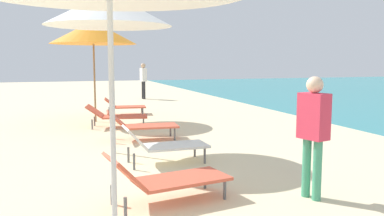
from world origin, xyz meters
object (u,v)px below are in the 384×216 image
at_px(umbrella_farthest, 93,33).
at_px(lounger_farthest_shoreside, 124,106).
at_px(person_walking_near, 143,77).
at_px(person_walking_mid, 313,126).
at_px(lounger_fourth_shoreside, 141,124).
at_px(lounger_third_shoreside, 166,177).
at_px(lounger_farthest_inland, 116,115).
at_px(lounger_fourth_inland, 164,144).
at_px(umbrella_fourth, 109,9).

relative_size(umbrella_farthest, lounger_farthest_shoreside, 2.12).
bearing_deg(umbrella_farthest, person_walking_near, 67.27).
xyz_separation_m(person_walking_near, person_walking_mid, (-0.51, -13.64, -0.05)).
bearing_deg(lounger_fourth_shoreside, person_walking_mid, -68.37).
relative_size(lounger_third_shoreside, lounger_farthest_inland, 0.96).
xyz_separation_m(lounger_farthest_shoreside, lounger_farthest_inland, (-0.57, -2.43, 0.03)).
distance_m(lounger_fourth_inland, person_walking_near, 11.54).
bearing_deg(lounger_farthest_inland, umbrella_farthest, 122.00).
bearing_deg(lounger_fourth_inland, person_walking_near, 79.26).
height_order(lounger_fourth_shoreside, lounger_farthest_shoreside, lounger_fourth_shoreside).
bearing_deg(lounger_farthest_inland, umbrella_fourth, -87.98).
xyz_separation_m(lounger_fourth_shoreside, person_walking_mid, (1.36, -4.38, 0.59)).
relative_size(umbrella_farthest, lounger_farthest_inland, 1.75).
height_order(lounger_fourth_inland, person_walking_near, person_walking_near).
relative_size(umbrella_fourth, person_walking_mid, 1.96).
xyz_separation_m(lounger_fourth_shoreside, lounger_farthest_inland, (-0.31, 1.86, -0.03)).
height_order(umbrella_farthest, person_walking_mid, umbrella_farthest).
height_order(lounger_fourth_shoreside, person_walking_near, person_walking_near).
height_order(lounger_fourth_shoreside, person_walking_mid, person_walking_mid).
bearing_deg(lounger_third_shoreside, lounger_farthest_inland, 78.29).
bearing_deg(lounger_third_shoreside, umbrella_farthest, 82.15).
bearing_deg(umbrella_farthest, lounger_third_shoreside, -87.48).
distance_m(lounger_third_shoreside, person_walking_mid, 1.95).
xyz_separation_m(umbrella_fourth, lounger_farthest_shoreside, (1.02, 5.33, -2.39)).
relative_size(lounger_third_shoreside, umbrella_fourth, 0.53).
distance_m(lounger_third_shoreside, person_walking_near, 13.44).
height_order(lounger_fourth_shoreside, lounger_fourth_inland, same).
bearing_deg(umbrella_fourth, lounger_third_shoreside, -83.80).
relative_size(lounger_fourth_shoreside, lounger_fourth_inland, 1.11).
bearing_deg(person_walking_near, lounger_farthest_shoreside, -117.38).
distance_m(lounger_fourth_shoreside, umbrella_farthest, 3.79).
bearing_deg(lounger_fourth_inland, lounger_farthest_shoreside, 86.22).
bearing_deg(lounger_third_shoreside, lounger_farthest_shoreside, 74.75).
height_order(lounger_farthest_inland, person_walking_mid, person_walking_mid).
relative_size(lounger_farthest_inland, person_walking_near, 1.02).
bearing_deg(umbrella_fourth, umbrella_farthest, 89.86).
distance_m(umbrella_farthest, lounger_farthest_inland, 2.53).
distance_m(lounger_third_shoreside, lounger_farthest_shoreside, 8.28).
height_order(umbrella_fourth, person_walking_mid, umbrella_fourth).
relative_size(umbrella_farthest, person_walking_mid, 1.87).
relative_size(lounger_fourth_shoreside, lounger_farthest_inland, 0.95).
relative_size(lounger_farthest_inland, person_walking_mid, 1.07).
bearing_deg(umbrella_farthest, lounger_farthest_inland, -68.88).
xyz_separation_m(umbrella_farthest, lounger_farthest_inland, (0.44, -1.15, -2.21)).
bearing_deg(lounger_third_shoreside, lounger_fourth_inland, 66.44).
bearing_deg(person_walking_mid, lounger_third_shoreside, 151.23).
bearing_deg(person_walking_mid, lounger_farthest_shoreside, 81.48).
distance_m(lounger_farthest_inland, person_walking_mid, 6.49).
bearing_deg(lounger_fourth_inland, umbrella_fourth, 123.78).
bearing_deg(lounger_fourth_shoreside, lounger_farthest_inland, 103.84).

